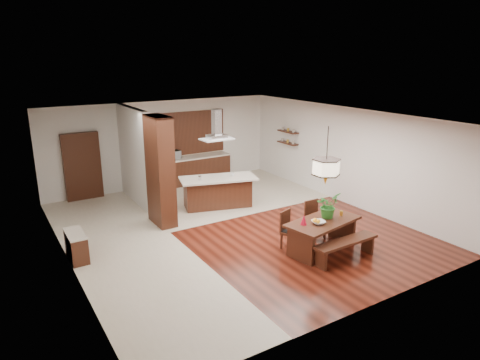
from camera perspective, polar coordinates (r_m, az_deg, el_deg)
room_shell at (r=10.69m, az=-1.37°, el=3.94°), size 9.00×9.04×2.92m
tile_hallway at (r=10.32m, az=-14.74°, el=-9.18°), size 2.50×9.00×0.01m
tile_kitchen at (r=13.93m, az=-2.09°, el=-1.87°), size 5.50×4.00×0.01m
soffit_band at (r=10.55m, az=-1.40°, el=8.31°), size 8.00×9.00×0.02m
partition_pier at (r=11.31m, az=-10.59°, el=1.15°), size 0.45×1.00×2.90m
partition_stub at (r=13.23m, az=-13.94°, el=3.16°), size 0.18×2.40×2.90m
hallway_console at (r=10.17m, az=-20.96°, el=-8.25°), size 0.37×0.88×0.63m
hallway_doorway at (r=14.05m, az=-20.27°, el=1.70°), size 1.10×0.20×2.10m
rear_counter at (r=15.14m, az=-6.13°, el=1.39°), size 2.60×0.62×0.95m
kitchen_window at (r=15.09m, az=-6.71°, el=6.28°), size 2.60×0.08×1.50m
shelf_lower at (r=15.08m, az=6.37°, el=4.93°), size 0.26×0.90×0.04m
shelf_upper at (r=15.00m, az=6.42°, el=6.43°), size 0.26×0.90×0.04m
dining_table at (r=10.01m, az=10.95°, el=-6.36°), size 1.91×1.20×0.74m
dining_bench at (r=9.81m, az=13.87°, el=-9.06°), size 1.65×0.39×0.46m
dining_chair_left at (r=10.04m, az=6.88°, el=-6.68°), size 0.51×0.51×0.91m
dining_chair_right at (r=10.67m, az=10.05°, el=-5.29°), size 0.42×0.42×0.94m
pendant_lantern at (r=9.50m, az=11.50°, el=3.15°), size 0.64×0.64×1.31m
foliage_plant at (r=10.03m, az=11.63°, el=-3.34°), size 0.65×0.61×0.59m
fruit_bowl at (r=9.71m, az=10.41°, el=-5.57°), size 0.35×0.35×0.07m
napkin_cone at (r=9.59m, az=8.50°, el=-5.27°), size 0.15×0.15×0.23m
gold_ornament at (r=10.31m, az=13.36°, el=-4.32°), size 0.09×0.09×0.11m
kitchen_island at (r=12.66m, az=-2.99°, el=-1.57°), size 2.39×1.53×0.92m
range_hood at (r=12.20m, az=-3.14°, el=7.39°), size 0.90×0.55×0.87m
island_cup at (r=12.62m, az=-1.02°, el=0.72°), size 0.12×0.12×0.09m
microwave at (r=14.71m, az=-9.03°, el=3.32°), size 0.58×0.44×0.29m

